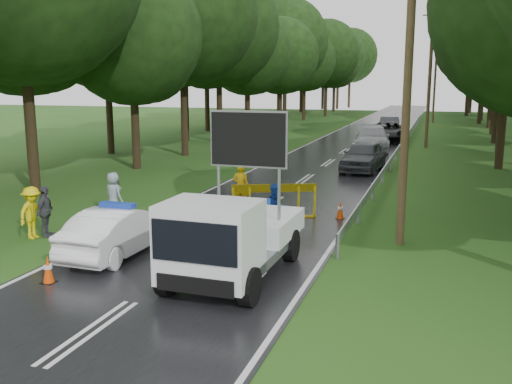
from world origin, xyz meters
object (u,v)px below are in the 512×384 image
at_px(civilian, 276,210).
at_px(queue_car_fourth, 389,125).
at_px(queue_car_second, 372,138).
at_px(queue_car_third, 387,132).
at_px(barrier, 274,193).
at_px(officer, 241,186).
at_px(queue_car_first, 363,156).
at_px(work_truck, 230,237).
at_px(police_sedan, 119,231).

bearing_deg(civilian, queue_car_fourth, 61.48).
xyz_separation_m(queue_car_second, queue_car_third, (0.48, 6.00, -0.03)).
bearing_deg(civilian, barrier, 79.36).
height_order(officer, queue_car_first, officer).
bearing_deg(work_truck, police_sedan, 166.62).
xyz_separation_m(work_truck, queue_car_second, (0.15, 27.62, -0.25)).
distance_m(police_sedan, queue_car_second, 26.96).
bearing_deg(queue_car_third, queue_car_fourth, 88.47).
bearing_deg(queue_car_second, police_sedan, -104.03).
height_order(queue_car_first, queue_car_third, queue_car_first).
height_order(officer, civilian, officer).
height_order(work_truck, barrier, work_truck).
bearing_deg(work_truck, barrier, 97.72).
relative_size(queue_car_third, queue_car_fourth, 1.27).
relative_size(queue_car_second, queue_car_third, 0.99).
distance_m(work_truck, queue_car_third, 33.63).
bearing_deg(work_truck, queue_car_third, 89.94).
bearing_deg(civilian, police_sedan, -166.86).
distance_m(civilian, queue_car_fourth, 37.18).
bearing_deg(queue_car_second, queue_car_third, 79.45).
bearing_deg(civilian, officer, 96.62).
relative_size(police_sedan, officer, 2.39).
xyz_separation_m(police_sedan, queue_car_fourth, (3.70, 40.35, 0.07)).
bearing_deg(barrier, queue_car_fourth, 65.42).
bearing_deg(work_truck, queue_car_fourth, 90.92).
xyz_separation_m(queue_car_first, queue_car_third, (-0.15, 15.47, -0.01)).
xyz_separation_m(work_truck, queue_car_first, (0.78, 18.16, -0.28)).
bearing_deg(officer, civilian, 118.84).
distance_m(officer, queue_car_third, 26.36).
distance_m(police_sedan, queue_car_third, 32.97).
distance_m(queue_car_first, queue_car_third, 15.47).
relative_size(barrier, queue_car_third, 0.49).
bearing_deg(queue_car_third, police_sedan, -103.12).
relative_size(work_truck, queue_car_fourth, 1.12).
bearing_deg(queue_car_second, queue_car_fourth, 84.35).
bearing_deg(barrier, police_sedan, -141.40).
distance_m(work_truck, queue_car_fourth, 41.28).
distance_m(police_sedan, officer, 6.63).
distance_m(queue_car_second, queue_car_third, 6.02).
relative_size(officer, queue_car_first, 0.37).
height_order(queue_car_first, queue_car_fourth, queue_car_first).
relative_size(officer, queue_car_third, 0.30).
height_order(barrier, officer, officer).
distance_m(police_sedan, queue_car_fourth, 40.52).
bearing_deg(queue_car_fourth, queue_car_first, -88.37).
xyz_separation_m(barrier, queue_car_first, (1.52, 11.84, -0.14)).
distance_m(civilian, queue_car_second, 23.52).
xyz_separation_m(police_sedan, officer, (1.26, 6.51, 0.18)).
height_order(barrier, queue_car_fourth, queue_car_fourth).
bearing_deg(barrier, queue_car_first, 59.42).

